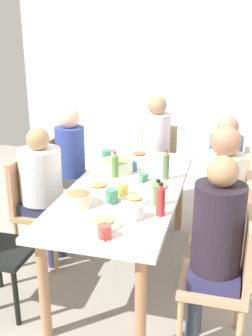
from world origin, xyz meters
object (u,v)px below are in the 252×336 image
chair_5 (230,227)px  bottle_3 (166,165)px  dining_table (126,197)px  plate_4 (139,155)px  person_1 (222,172)px  bottle_2 (158,193)px  person_2 (156,145)px  bottle_1 (161,200)px  cup_0 (132,166)px  bowl_0 (117,165)px  cup_3 (144,178)px  cup_1 (136,212)px  cup_4 (122,190)px  plate_3 (159,187)px  person_4 (42,183)px  cup_2 (106,155)px  bowl_1 (78,198)px  person_5 (220,195)px  person_0 (215,239)px  cup_5 (112,196)px  chair_2 (157,162)px  cup_6 (105,231)px  chair_1 (231,194)px  chair_4 (34,204)px  plate_1 (134,199)px  bottle_0 (115,165)px  person_6 (72,159)px  plate_0 (99,186)px  plate_2 (103,222)px  chair_6 (64,178)px  chair_0 (228,275)px

chair_5 → bottle_3: bearing=-114.6°
dining_table → plate_4: bearing=-174.5°
person_1 → bottle_2: bearing=-24.3°
person_2 → bottle_3: 1.03m
bottle_1 → cup_0: bearing=-153.9°
bowl_0 → cup_3: (0.18, 0.27, -0.02)m
person_2 → cup_1: (1.72, 0.20, 0.06)m
chair_5 → cup_4: (0.17, -0.77, 0.28)m
plate_3 → cup_1: (0.53, -0.05, 0.03)m
person_4 → cup_1: 1.03m
cup_0 → cup_2: size_ratio=0.92×
bowl_1 → person_5: bearing=113.7°
person_0 → person_2: bearing=-159.3°
plate_3 → cup_5: (0.33, -0.27, 0.03)m
person_0 → cup_4: person_0 is taller
chair_2 → cup_6: bearing=2.2°
chair_1 → plate_3: (0.60, -0.54, 0.25)m
chair_4 → person_0: bearing=67.3°
chair_4 → cup_6: size_ratio=7.81×
plate_1 → cup_2: (-0.82, -0.46, 0.03)m
bottle_0 → bowl_1: bearing=-8.5°
person_6 → cup_4: bearing=42.0°
plate_0 → cup_3: (-0.20, 0.30, 0.02)m
dining_table → cup_1: (0.50, 0.20, 0.13)m
plate_1 → bowl_0: (-0.55, -0.29, 0.04)m
bowl_0 → bottle_2: bottle_2 is taller
chair_1 → cup_3: chair_1 is taller
chair_1 → bottle_0: bearing=-64.6°
person_5 → bowl_0: bearing=-109.7°
chair_2 → bowl_1: chair_2 is taller
cup_1 → bottle_0: bearing=-153.7°
chair_5 → cup_2: chair_5 is taller
plate_1 → plate_2: size_ratio=0.84×
dining_table → bowl_0: bowl_0 is taller
person_2 → chair_6: person_2 is taller
person_6 → cup_2: (0.04, 0.36, 0.08)m
cup_4 → cup_0: bearing=-173.9°
person_2 → cup_1: bearing=6.5°
person_4 → cup_0: size_ratio=10.22×
dining_table → chair_2: size_ratio=2.08×
bowl_1 → cup_3: (-0.54, 0.34, -0.02)m
chair_0 → cup_0: chair_0 is taller
chair_2 → chair_5: 1.53m
chair_4 → cup_5: chair_4 is taller
chair_0 → plate_3: chair_0 is taller
person_6 → cup_2: person_6 is taller
chair_0 → person_2: size_ratio=0.73×
person_0 → cup_6: person_0 is taller
cup_3 → person_4: bearing=-80.9°
bowl_1 → bottle_1: 0.57m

